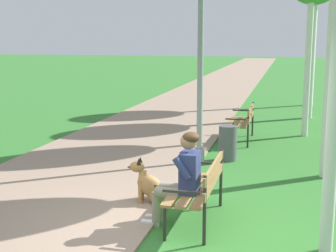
{
  "coord_description": "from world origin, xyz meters",
  "views": [
    {
      "loc": [
        1.49,
        -5.37,
        2.4
      ],
      "look_at": [
        -0.51,
        2.58,
        0.9
      ],
      "focal_mm": 51.31,
      "sensor_mm": 36.0,
      "label": 1
    }
  ],
  "objects_px": {
    "person_seated_on_near_bench": "(181,175)",
    "litter_bin": "(228,143)",
    "lamp_post_near": "(200,59)",
    "park_bench_mid": "(243,120)",
    "park_bench_near": "(200,185)",
    "dog_shepherd": "(153,188)"
  },
  "relations": [
    {
      "from": "dog_shepherd",
      "to": "litter_bin",
      "type": "relative_size",
      "value": 1.19
    },
    {
      "from": "park_bench_mid",
      "to": "lamp_post_near",
      "type": "xyz_separation_m",
      "value": [
        -0.61,
        -2.33,
        1.5
      ]
    },
    {
      "from": "park_bench_mid",
      "to": "litter_bin",
      "type": "xyz_separation_m",
      "value": [
        -0.11,
        -1.92,
        -0.16
      ]
    },
    {
      "from": "park_bench_near",
      "to": "dog_shepherd",
      "type": "height_order",
      "value": "park_bench_near"
    },
    {
      "from": "park_bench_near",
      "to": "litter_bin",
      "type": "relative_size",
      "value": 2.14
    },
    {
      "from": "person_seated_on_near_bench",
      "to": "park_bench_near",
      "type": "bearing_deg",
      "value": 41.9
    },
    {
      "from": "park_bench_near",
      "to": "litter_bin",
      "type": "xyz_separation_m",
      "value": [
        -0.05,
        3.37,
        -0.16
      ]
    },
    {
      "from": "person_seated_on_near_bench",
      "to": "litter_bin",
      "type": "bearing_deg",
      "value": 87.54
    },
    {
      "from": "park_bench_mid",
      "to": "lamp_post_near",
      "type": "distance_m",
      "value": 2.84
    },
    {
      "from": "dog_shepherd",
      "to": "lamp_post_near",
      "type": "distance_m",
      "value": 3.03
    },
    {
      "from": "park_bench_near",
      "to": "person_seated_on_near_bench",
      "type": "height_order",
      "value": "person_seated_on_near_bench"
    },
    {
      "from": "park_bench_near",
      "to": "lamp_post_near",
      "type": "xyz_separation_m",
      "value": [
        -0.55,
        2.96,
        1.5
      ]
    },
    {
      "from": "park_bench_near",
      "to": "person_seated_on_near_bench",
      "type": "relative_size",
      "value": 1.2
    },
    {
      "from": "park_bench_near",
      "to": "person_seated_on_near_bench",
      "type": "distance_m",
      "value": 0.33
    },
    {
      "from": "dog_shepherd",
      "to": "litter_bin",
      "type": "xyz_separation_m",
      "value": [
        0.73,
        2.87,
        0.09
      ]
    },
    {
      "from": "dog_shepherd",
      "to": "park_bench_mid",
      "type": "bearing_deg",
      "value": 80.02
    },
    {
      "from": "litter_bin",
      "to": "park_bench_near",
      "type": "bearing_deg",
      "value": -89.08
    },
    {
      "from": "lamp_post_near",
      "to": "person_seated_on_near_bench",
      "type": "bearing_deg",
      "value": -83.73
    },
    {
      "from": "park_bench_mid",
      "to": "litter_bin",
      "type": "height_order",
      "value": "park_bench_mid"
    },
    {
      "from": "park_bench_mid",
      "to": "dog_shepherd",
      "type": "relative_size",
      "value": 1.8
    },
    {
      "from": "person_seated_on_near_bench",
      "to": "lamp_post_near",
      "type": "height_order",
      "value": "lamp_post_near"
    },
    {
      "from": "lamp_post_near",
      "to": "litter_bin",
      "type": "xyz_separation_m",
      "value": [
        0.5,
        0.41,
        -1.66
      ]
    }
  ]
}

